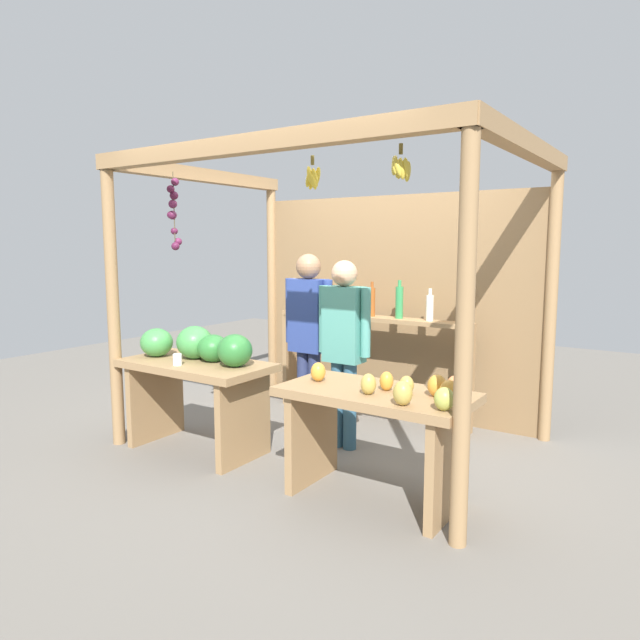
{
  "coord_description": "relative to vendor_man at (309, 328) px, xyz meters",
  "views": [
    {
      "loc": [
        2.54,
        -4.02,
        1.68
      ],
      "look_at": [
        0.0,
        -0.21,
        1.08
      ],
      "focal_mm": 32.13,
      "sensor_mm": 36.0,
      "label": 1
    }
  ],
  "objects": [
    {
      "name": "ground_plane",
      "position": [
        0.29,
        -0.05,
        -0.96
      ],
      "size": [
        12.0,
        12.0,
        0.0
      ],
      "primitive_type": "plane",
      "color": "slate",
      "rests_on": "ground"
    },
    {
      "name": "vendor_woman",
      "position": [
        0.44,
        -0.12,
        -0.03
      ],
      "size": [
        0.48,
        0.21,
        1.56
      ],
      "rotation": [
        0.0,
        0.0,
        0.01
      ],
      "color": "#305B74",
      "rests_on": "ground"
    },
    {
      "name": "bottle_shelf_unit",
      "position": [
        0.21,
        0.74,
        -0.15
      ],
      "size": [
        2.0,
        0.22,
        1.36
      ],
      "color": "#99754C",
      "rests_on": "ground"
    },
    {
      "name": "market_stall",
      "position": [
        0.29,
        0.44,
        0.44
      ],
      "size": [
        3.12,
        2.22,
        2.4
      ],
      "color": "#99754C",
      "rests_on": "ground"
    },
    {
      "name": "fruit_counter_left",
      "position": [
        -0.53,
        -0.82,
        -0.28
      ],
      "size": [
        1.26,
        0.64,
        1.02
      ],
      "color": "#99754C",
      "rests_on": "ground"
    },
    {
      "name": "vendor_man",
      "position": [
        0.0,
        0.0,
        0.0
      ],
      "size": [
        0.48,
        0.22,
        1.6
      ],
      "rotation": [
        0.0,
        0.0,
        -0.12
      ],
      "color": "navy",
      "rests_on": "ground"
    },
    {
      "name": "fruit_counter_right",
      "position": [
        1.15,
        -0.85,
        -0.4
      ],
      "size": [
        1.26,
        0.64,
        0.89
      ],
      "color": "#99754C",
      "rests_on": "ground"
    }
  ]
}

